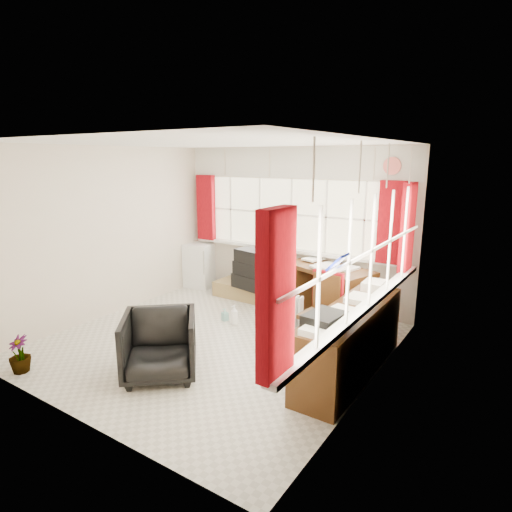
{
  "coord_description": "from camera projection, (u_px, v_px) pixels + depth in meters",
  "views": [
    {
      "loc": [
        3.26,
        -4.0,
        2.33
      ],
      "look_at": [
        0.26,
        0.55,
        1.07
      ],
      "focal_mm": 30.0,
      "sensor_mm": 36.0,
      "label": 1
    }
  ],
  "objects": [
    {
      "name": "ground",
      "position": [
        216.0,
        342.0,
        5.52
      ],
      "size": [
        4.0,
        4.0,
        0.0
      ],
      "primitive_type": "plane",
      "color": "beige",
      "rests_on": "ground"
    },
    {
      "name": "room_walls",
      "position": [
        213.0,
        228.0,
        5.19
      ],
      "size": [
        4.0,
        4.0,
        4.0
      ],
      "color": "beige",
      "rests_on": "ground"
    },
    {
      "name": "window_back",
      "position": [
        290.0,
        246.0,
        6.89
      ],
      "size": [
        3.7,
        0.12,
        3.6
      ],
      "color": "#F3EAC0",
      "rests_on": "room_walls"
    },
    {
      "name": "window_right",
      "position": [
        366.0,
        300.0,
        4.27
      ],
      "size": [
        0.12,
        3.7,
        3.6
      ],
      "color": "#F3EAC0",
      "rests_on": "room_walls"
    },
    {
      "name": "curtains",
      "position": [
        316.0,
        228.0,
        5.45
      ],
      "size": [
        3.83,
        3.83,
        1.15
      ],
      "color": "#9C0810",
      "rests_on": "room_walls"
    },
    {
      "name": "overhead_cabinets",
      "position": [
        324.0,
        164.0,
        5.29
      ],
      "size": [
        3.98,
        3.98,
        0.48
      ],
      "color": "beige",
      "rests_on": "room_walls"
    },
    {
      "name": "desk",
      "position": [
        327.0,
        289.0,
        6.33
      ],
      "size": [
        1.48,
        1.06,
        0.81
      ],
      "color": "#4A2811",
      "rests_on": "ground"
    },
    {
      "name": "desk_lamp",
      "position": [
        294.0,
        245.0,
        6.26
      ],
      "size": [
        0.18,
        0.15,
        0.45
      ],
      "color": "#FCB90A",
      "rests_on": "desk"
    },
    {
      "name": "task_chair",
      "position": [
        323.0,
        310.0,
        5.21
      ],
      "size": [
        0.44,
        0.47,
        0.99
      ],
      "color": "black",
      "rests_on": "ground"
    },
    {
      "name": "office_chair",
      "position": [
        160.0,
        345.0,
        4.61
      ],
      "size": [
        1.09,
        1.09,
        0.71
      ],
      "primitive_type": "imported",
      "rotation": [
        0.0,
        0.0,
        0.71
      ],
      "color": "black",
      "rests_on": "ground"
    },
    {
      "name": "radiator",
      "position": [
        288.0,
        320.0,
        5.63
      ],
      "size": [
        0.4,
        0.19,
        0.59
      ],
      "color": "white",
      "rests_on": "ground"
    },
    {
      "name": "credenza",
      "position": [
        350.0,
        339.0,
        4.67
      ],
      "size": [
        0.5,
        2.0,
        0.85
      ],
      "color": "#4A2811",
      "rests_on": "ground"
    },
    {
      "name": "file_tray",
      "position": [
        324.0,
        320.0,
        4.09
      ],
      "size": [
        0.35,
        0.43,
        0.13
      ],
      "primitive_type": "cube",
      "rotation": [
        0.0,
        0.0,
        -0.11
      ],
      "color": "black",
      "rests_on": "credenza"
    },
    {
      "name": "tv_bench",
      "position": [
        254.0,
        292.0,
        7.19
      ],
      "size": [
        1.4,
        0.5,
        0.25
      ],
      "primitive_type": "cube",
      "color": "#977E4B",
      "rests_on": "ground"
    },
    {
      "name": "crt_tv",
      "position": [
        273.0,
        274.0,
        6.93
      ],
      "size": [
        0.66,
        0.63,
        0.48
      ],
      "color": "black",
      "rests_on": "tv_bench"
    },
    {
      "name": "hifi_stack",
      "position": [
        252.0,
        270.0,
        6.93
      ],
      "size": [
        0.68,
        0.5,
        0.64
      ],
      "color": "black",
      "rests_on": "tv_bench"
    },
    {
      "name": "mini_fridge",
      "position": [
        200.0,
        265.0,
        7.86
      ],
      "size": [
        0.55,
        0.55,
        0.8
      ],
      "color": "white",
      "rests_on": "ground"
    },
    {
      "name": "spray_bottle_a",
      "position": [
        234.0,
        315.0,
        6.09
      ],
      "size": [
        0.11,
        0.11,
        0.29
      ],
      "primitive_type": "imported",
      "rotation": [
        0.0,
        0.0,
        -0.03
      ],
      "color": "white",
      "rests_on": "ground"
    },
    {
      "name": "spray_bottle_b",
      "position": [
        225.0,
        315.0,
        6.25
      ],
      "size": [
        0.1,
        0.11,
        0.18
      ],
      "primitive_type": "imported",
      "rotation": [
        0.0,
        0.0,
        -0.33
      ],
      "color": "#85C6BF",
      "rests_on": "ground"
    },
    {
      "name": "flower_vase",
      "position": [
        19.0,
        354.0,
        4.72
      ],
      "size": [
        0.25,
        0.25,
        0.42
      ],
      "primitive_type": "imported",
      "rotation": [
        0.0,
        0.0,
        0.06
      ],
      "color": "black",
      "rests_on": "ground"
    }
  ]
}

